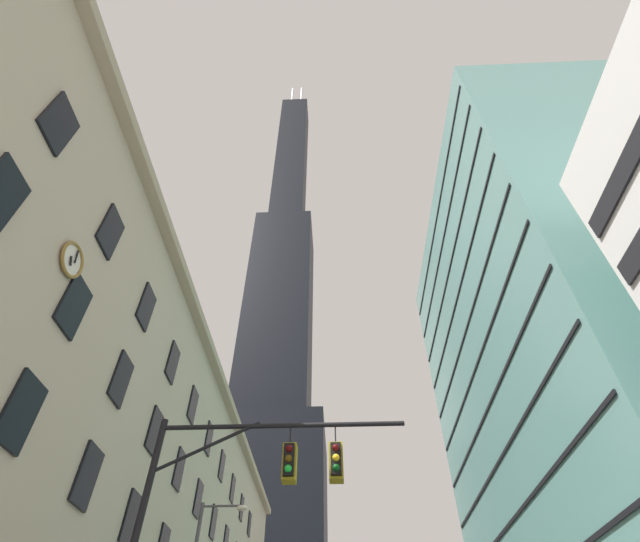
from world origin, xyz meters
TOP-DOWN VIEW (x-y plane):
  - station_building at (-17.90, 24.34)m, footprint 14.48×60.68m
  - dark_skyscraper at (-16.94, 90.41)m, footprint 25.28×25.28m
  - glass_office_midrise at (19.04, 26.04)m, footprint 16.18×34.57m
  - traffic_signal_mast at (-3.88, 3.47)m, footprint 7.38×0.63m

SIDE VIEW (x-z plane):
  - traffic_signal_mast at x=-3.88m, z-range 1.81..9.70m
  - station_building at x=-17.90m, z-range -0.02..22.06m
  - glass_office_midrise at x=19.04m, z-range 0.00..47.35m
  - dark_skyscraper at x=-16.94m, z-range -46.58..186.15m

